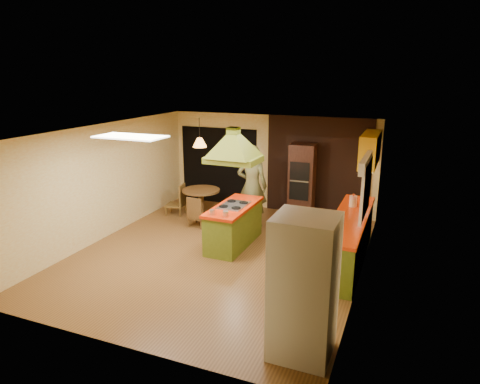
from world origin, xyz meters
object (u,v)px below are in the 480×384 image
at_px(man, 252,186).
at_px(kitchen_island, 234,225).
at_px(refrigerator, 304,287).
at_px(wall_oven, 302,180).
at_px(dining_table, 201,198).
at_px(canister_large, 353,201).

bearing_deg(man, kitchen_island, 84.93).
bearing_deg(refrigerator, wall_oven, 104.76).
xyz_separation_m(refrigerator, wall_oven, (-1.38, 5.42, -0.02)).
bearing_deg(dining_table, man, -6.82).
bearing_deg(canister_large, kitchen_island, -162.92).
distance_m(refrigerator, wall_oven, 5.59).
bearing_deg(man, wall_oven, -135.04).
bearing_deg(man, refrigerator, 110.79).
xyz_separation_m(kitchen_island, canister_large, (2.32, 0.71, 0.59)).
bearing_deg(wall_oven, man, -130.22).
relative_size(kitchen_island, canister_large, 7.79).
bearing_deg(dining_table, canister_large, -10.08).
height_order(man, canister_large, man).
bearing_deg(kitchen_island, canister_large, 17.89).
relative_size(man, refrigerator, 1.04).
xyz_separation_m(kitchen_island, wall_oven, (0.85, 2.39, 0.49)).
bearing_deg(kitchen_island, refrigerator, -52.85).
xyz_separation_m(refrigerator, dining_table, (-3.71, 4.42, -0.45)).
xyz_separation_m(kitchen_island, dining_table, (-1.48, 1.39, 0.06)).
relative_size(refrigerator, dining_table, 2.00).
relative_size(wall_oven, dining_table, 1.96).
xyz_separation_m(man, wall_oven, (0.90, 1.17, -0.05)).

